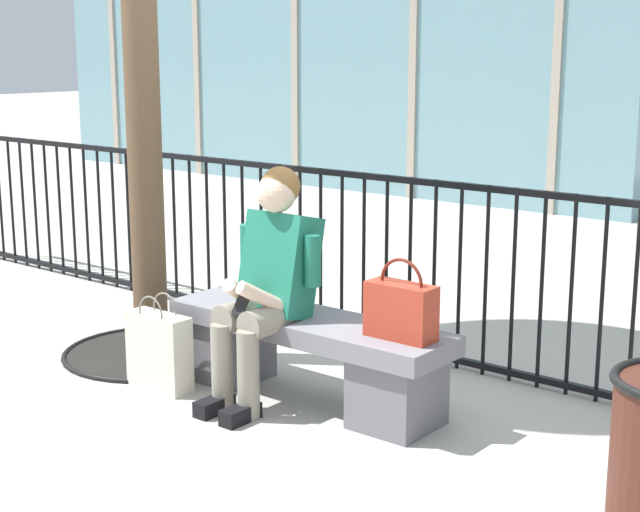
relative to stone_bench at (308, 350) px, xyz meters
name	(u,v)px	position (x,y,z in m)	size (l,w,h in m)	color
ground_plane	(308,400)	(0.00, 0.00, -0.27)	(60.00, 60.00, 0.00)	#B2ADA3
stone_bench	(308,350)	(0.00, 0.00, 0.00)	(1.60, 0.44, 0.45)	slate
seated_person_with_phone	(268,279)	(-0.15, -0.13, 0.38)	(0.52, 0.66, 1.21)	gray
handbag_on_bench	(401,309)	(0.58, -0.01, 0.32)	(0.34, 0.14, 0.39)	#B23823
shopping_bag	(159,350)	(-0.73, -0.36, -0.06)	(0.38, 0.14, 0.52)	beige
plaza_railing	(410,267)	(0.00, 0.93, 0.27)	(9.04, 0.04, 1.07)	black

